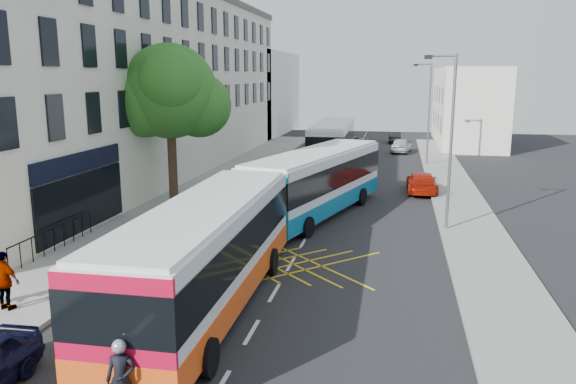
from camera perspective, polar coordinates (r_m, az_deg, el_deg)
The scene contains 20 objects.
ground at distance 16.58m, azimuth -3.70°, elevation -14.01°, with size 120.00×120.00×0.00m, color black.
pavement_left at distance 32.70m, azimuth -11.48°, elevation -1.06°, with size 5.00×70.00×0.15m, color gray.
pavement_right at distance 30.49m, azimuth 17.57°, elevation -2.31°, with size 3.00×70.00×0.15m, color gray.
terrace_main at distance 42.82m, azimuth -13.88°, elevation 10.84°, with size 8.30×45.00×13.50m.
terrace_far at distance 71.72m, azimuth -3.45°, elevation 10.00°, with size 8.00×20.00×10.00m, color silver.
building_right at distance 62.91m, azimuth 17.72°, elevation 8.31°, with size 6.00×18.00×8.00m, color silver.
street_tree at distance 31.90m, azimuth -11.98°, elevation 9.89°, with size 6.30×5.70×8.80m.
lamp_near at distance 26.65m, azimuth 16.07°, elevation 5.75°, with size 1.45×0.15×8.00m.
lamp_far at distance 46.55m, azimuth 14.03°, elevation 8.24°, with size 1.45×0.15×8.00m.
railings at distance 24.80m, azimuth -22.70°, elevation -4.32°, with size 0.08×5.60×1.14m, color black, non-canonical shape.
bus_near at distance 17.72m, azimuth -8.30°, elevation -6.17°, with size 3.08×12.05×3.39m.
bus_mid at distance 29.15m, azimuth 2.87°, elevation 1.04°, with size 5.96×12.33×3.38m.
bus_far at distance 46.49m, azimuth 4.53°, elevation 5.08°, with size 3.25×12.27×3.43m.
motorbike at distance 12.85m, azimuth -16.53°, elevation -18.17°, with size 0.77×2.11×1.90m.
parked_car_silver at distance 23.27m, azimuth -11.62°, elevation -4.60°, with size 1.56×4.48×1.48m, color #9EA1A5.
red_hatchback at distance 35.99m, azimuth 13.45°, elevation 0.95°, with size 1.81×4.46×1.29m, color #AD1907.
distant_car_grey at distance 55.47m, azimuth 6.35°, elevation 4.94°, with size 2.22×4.81×1.34m, color #393B40.
distant_car_silver at distance 54.52m, azimuth 11.45°, elevation 4.69°, with size 1.64×4.08×1.39m, color #ADAFB5.
distant_car_dark at distance 62.42m, azimuth 10.78°, elevation 5.50°, with size 1.28×3.67×1.21m, color black.
pedestrian_far at distance 19.30m, azimuth -26.82°, elevation -8.06°, with size 1.08×0.45×1.85m, color gray.
Camera 1 is at (3.87, -14.42, 7.21)m, focal length 35.00 mm.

